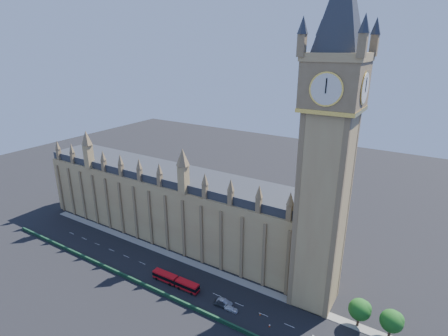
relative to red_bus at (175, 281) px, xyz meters
The scene contains 15 objects.
ground 4.03m from the red_bus, 57.17° to the left, with size 400.00×400.00×0.00m, color black.
palace_westminster 36.20m from the red_bus, 132.46° to the left, with size 120.00×20.00×28.00m.
elizabeth_tower 68.57m from the red_bus, 23.16° to the left, with size 20.59×20.59×105.00m.
bridge_parapet 6.29m from the red_bus, 71.10° to the right, with size 160.00×0.60×1.20m, color #1E4C2D.
kerb_north 12.87m from the red_bus, 80.94° to the left, with size 160.00×3.00×0.16m, color gray.
tree_east_near 55.97m from the red_bus, 13.68° to the left, with size 6.00×6.00×8.50m.
tree_east_far 63.75m from the red_bus, 11.98° to the left, with size 6.00×6.00×8.50m.
red_bus is the anchor object (origin of this frame).
car_grey 17.84m from the red_bus, ahead, with size 1.92×4.76×1.62m, color #3A3B41.
car_silver 18.20m from the red_bus, ahead, with size 1.68×4.80×1.58m, color #93959A.
car_white 21.30m from the red_bus, ahead, with size 1.70×4.17×1.21m, color silver.
cone_a 33.47m from the red_bus, ahead, with size 0.53×0.53×0.76m.
cone_b 20.65m from the red_bus, ahead, with size 0.65×0.65×0.79m.
cone_c 16.08m from the red_bus, ahead, with size 0.54×0.54×0.75m.
cone_d 29.39m from the red_bus, ahead, with size 0.58×0.58×0.76m.
Camera 1 is at (61.28, -75.02, 73.37)m, focal length 28.00 mm.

